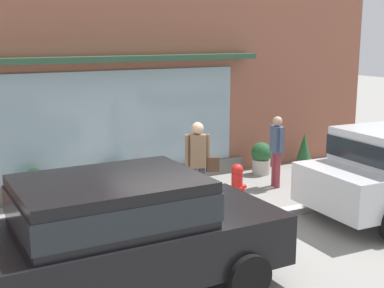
{
  "coord_description": "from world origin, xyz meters",
  "views": [
    {
      "loc": [
        -4.32,
        -7.51,
        3.32
      ],
      "look_at": [
        0.63,
        1.2,
        1.24
      ],
      "focal_mm": 49.23,
      "sensor_mm": 36.0,
      "label": 1
    }
  ],
  "objects_px": {
    "potted_plant_trailing_edge": "(114,175)",
    "potted_plant_corner_tall": "(304,151)",
    "potted_plant_low_front": "(34,186)",
    "pedestrian_passerby": "(277,146)",
    "potted_plant_by_entrance": "(261,157)",
    "pedestrian_with_handbag": "(199,159)",
    "parked_car_black": "(120,230)",
    "fire_hydrant": "(237,186)"
  },
  "relations": [
    {
      "from": "potted_plant_by_entrance",
      "to": "potted_plant_corner_tall",
      "type": "xyz_separation_m",
      "value": [
        1.42,
        0.09,
        0.0
      ]
    },
    {
      "from": "potted_plant_by_entrance",
      "to": "potted_plant_trailing_edge",
      "type": "bearing_deg",
      "value": 174.86
    },
    {
      "from": "potted_plant_trailing_edge",
      "to": "potted_plant_by_entrance",
      "type": "distance_m",
      "value": 3.69
    },
    {
      "from": "potted_plant_low_front",
      "to": "pedestrian_with_handbag",
      "type": "bearing_deg",
      "value": -33.12
    },
    {
      "from": "pedestrian_with_handbag",
      "to": "potted_plant_by_entrance",
      "type": "bearing_deg",
      "value": 49.93
    },
    {
      "from": "pedestrian_with_handbag",
      "to": "potted_plant_by_entrance",
      "type": "xyz_separation_m",
      "value": [
        2.68,
        1.57,
        -0.6
      ]
    },
    {
      "from": "pedestrian_with_handbag",
      "to": "parked_car_black",
      "type": "relative_size",
      "value": 0.42
    },
    {
      "from": "potted_plant_by_entrance",
      "to": "fire_hydrant",
      "type": "bearing_deg",
      "value": -137.0
    },
    {
      "from": "potted_plant_low_front",
      "to": "potted_plant_trailing_edge",
      "type": "relative_size",
      "value": 1.15
    },
    {
      "from": "pedestrian_passerby",
      "to": "potted_plant_by_entrance",
      "type": "height_order",
      "value": "pedestrian_passerby"
    },
    {
      "from": "fire_hydrant",
      "to": "potted_plant_by_entrance",
      "type": "xyz_separation_m",
      "value": [
        1.98,
        1.85,
        -0.03
      ]
    },
    {
      "from": "pedestrian_with_handbag",
      "to": "parked_car_black",
      "type": "xyz_separation_m",
      "value": [
        -2.59,
        -2.45,
        -0.11
      ]
    },
    {
      "from": "potted_plant_by_entrance",
      "to": "parked_car_black",
      "type": "bearing_deg",
      "value": -142.7
    },
    {
      "from": "potted_plant_low_front",
      "to": "potted_plant_corner_tall",
      "type": "relative_size",
      "value": 0.89
    },
    {
      "from": "pedestrian_passerby",
      "to": "potted_plant_corner_tall",
      "type": "distance_m",
      "value": 2.2
    },
    {
      "from": "pedestrian_passerby",
      "to": "potted_plant_low_front",
      "type": "height_order",
      "value": "pedestrian_passerby"
    },
    {
      "from": "potted_plant_low_front",
      "to": "potted_plant_corner_tall",
      "type": "bearing_deg",
      "value": -0.92
    },
    {
      "from": "pedestrian_passerby",
      "to": "potted_plant_corner_tall",
      "type": "height_order",
      "value": "pedestrian_passerby"
    },
    {
      "from": "pedestrian_with_handbag",
      "to": "potted_plant_trailing_edge",
      "type": "bearing_deg",
      "value": 137.13
    },
    {
      "from": "potted_plant_low_front",
      "to": "potted_plant_by_entrance",
      "type": "distance_m",
      "value": 5.39
    },
    {
      "from": "potted_plant_low_front",
      "to": "potted_plant_corner_tall",
      "type": "distance_m",
      "value": 6.81
    },
    {
      "from": "potted_plant_trailing_edge",
      "to": "potted_plant_by_entrance",
      "type": "bearing_deg",
      "value": -5.14
    },
    {
      "from": "potted_plant_trailing_edge",
      "to": "pedestrian_with_handbag",
      "type": "bearing_deg",
      "value": -62.5
    },
    {
      "from": "potted_plant_corner_tall",
      "to": "fire_hydrant",
      "type": "bearing_deg",
      "value": -150.38
    },
    {
      "from": "potted_plant_corner_tall",
      "to": "potted_plant_by_entrance",
      "type": "bearing_deg",
      "value": -176.44
    },
    {
      "from": "potted_plant_low_front",
      "to": "potted_plant_by_entrance",
      "type": "relative_size",
      "value": 0.98
    },
    {
      "from": "potted_plant_low_front",
      "to": "pedestrian_passerby",
      "type": "bearing_deg",
      "value": -14.02
    },
    {
      "from": "pedestrian_passerby",
      "to": "potted_plant_low_front",
      "type": "distance_m",
      "value": 5.18
    },
    {
      "from": "potted_plant_trailing_edge",
      "to": "potted_plant_corner_tall",
      "type": "relative_size",
      "value": 0.78
    },
    {
      "from": "pedestrian_with_handbag",
      "to": "potted_plant_low_front",
      "type": "xyz_separation_m",
      "value": [
        -2.71,
        1.77,
        -0.59
      ]
    },
    {
      "from": "parked_car_black",
      "to": "potted_plant_by_entrance",
      "type": "relative_size",
      "value": 5.3
    },
    {
      "from": "parked_car_black",
      "to": "fire_hydrant",
      "type": "bearing_deg",
      "value": 34.19
    },
    {
      "from": "pedestrian_with_handbag",
      "to": "parked_car_black",
      "type": "height_order",
      "value": "pedestrian_with_handbag"
    },
    {
      "from": "fire_hydrant",
      "to": "potted_plant_corner_tall",
      "type": "distance_m",
      "value": 3.92
    },
    {
      "from": "fire_hydrant",
      "to": "pedestrian_passerby",
      "type": "relative_size",
      "value": 0.56
    },
    {
      "from": "potted_plant_corner_tall",
      "to": "pedestrian_with_handbag",
      "type": "bearing_deg",
      "value": -158.03
    },
    {
      "from": "potted_plant_corner_tall",
      "to": "parked_car_black",
      "type": "bearing_deg",
      "value": -148.49
    },
    {
      "from": "parked_car_black",
      "to": "potted_plant_corner_tall",
      "type": "bearing_deg",
      "value": 32.31
    },
    {
      "from": "pedestrian_with_handbag",
      "to": "potted_plant_trailing_edge",
      "type": "relative_size",
      "value": 2.58
    },
    {
      "from": "fire_hydrant",
      "to": "potted_plant_corner_tall",
      "type": "relative_size",
      "value": 1.04
    },
    {
      "from": "pedestrian_with_handbag",
      "to": "potted_plant_by_entrance",
      "type": "relative_size",
      "value": 2.2
    },
    {
      "from": "fire_hydrant",
      "to": "pedestrian_with_handbag",
      "type": "height_order",
      "value": "pedestrian_with_handbag"
    }
  ]
}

